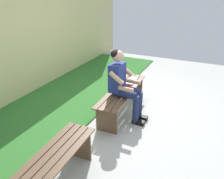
% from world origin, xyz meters
% --- Properties ---
extents(ground_plane, '(10.00, 7.00, 0.04)m').
position_xyz_m(ground_plane, '(1.10, 1.00, -0.02)').
color(ground_plane, '#B2B2AD').
extents(grass_strip, '(9.00, 1.88, 0.03)m').
position_xyz_m(grass_strip, '(1.10, -1.30, 0.01)').
color(grass_strip, '#2D6B28').
rests_on(grass_strip, ground).
extents(brick_wall, '(9.50, 0.24, 2.82)m').
position_xyz_m(brick_wall, '(0.50, -2.31, 1.41)').
color(brick_wall, '#D1C684').
rests_on(brick_wall, ground).
extents(bench_near, '(1.74, 0.50, 0.47)m').
position_xyz_m(bench_near, '(0.00, 0.00, 0.35)').
color(bench_near, brown).
rests_on(bench_near, ground).
extents(bench_far, '(1.72, 0.50, 0.47)m').
position_xyz_m(bench_far, '(2.19, 0.00, 0.35)').
color(bench_far, brown).
rests_on(bench_far, ground).
extents(person_seated, '(0.50, 0.69, 1.27)m').
position_xyz_m(person_seated, '(0.20, 0.10, 0.70)').
color(person_seated, navy).
rests_on(person_seated, ground).
extents(apple, '(0.08, 0.08, 0.08)m').
position_xyz_m(apple, '(-0.16, 0.07, 0.50)').
color(apple, red).
rests_on(apple, bench_near).
extents(book_open, '(0.42, 0.18, 0.02)m').
position_xyz_m(book_open, '(-0.46, 0.01, 0.48)').
color(book_open, white).
rests_on(book_open, bench_near).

